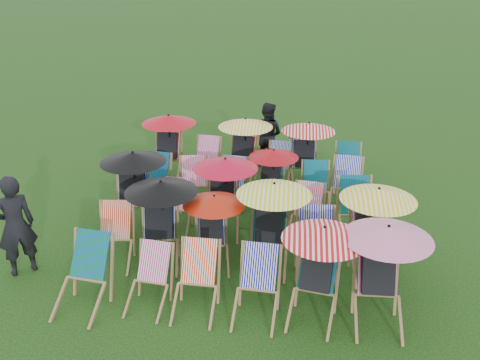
# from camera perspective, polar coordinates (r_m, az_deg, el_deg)

# --- Properties ---
(ground) EXTENTS (100.00, 100.00, 0.00)m
(ground) POSITION_cam_1_polar(r_m,az_deg,el_deg) (9.77, 0.46, -5.80)
(ground) COLOR black
(ground) RESTS_ON ground
(deckchair_0) EXTENTS (0.81, 1.03, 1.02)m
(deckchair_0) POSITION_cam_1_polar(r_m,az_deg,el_deg) (8.03, -16.49, -9.85)
(deckchair_0) COLOR olive
(deckchair_0) RESTS_ON ground
(deckchair_1) EXTENTS (0.68, 0.86, 0.86)m
(deckchair_1) POSITION_cam_1_polar(r_m,az_deg,el_deg) (7.89, -9.72, -10.46)
(deckchair_1) COLOR olive
(deckchair_1) RESTS_ON ground
(deckchair_2) EXTENTS (0.67, 0.90, 0.94)m
(deckchair_2) POSITION_cam_1_polar(r_m,az_deg,el_deg) (7.69, -4.74, -10.78)
(deckchair_2) COLOR olive
(deckchair_2) RESTS_ON ground
(deckchair_3) EXTENTS (0.71, 0.93, 0.95)m
(deckchair_3) POSITION_cam_1_polar(r_m,az_deg,el_deg) (7.56, 1.79, -11.39)
(deckchair_3) COLOR olive
(deckchair_3) RESTS_ON ground
(deckchair_4) EXTENTS (1.16, 1.24, 1.37)m
(deckchair_4) POSITION_cam_1_polar(r_m,az_deg,el_deg) (7.49, 8.22, -9.68)
(deckchair_4) COLOR olive
(deckchair_4) RESTS_ON ground
(deckchair_5) EXTENTS (1.21, 1.25, 1.43)m
(deckchair_5) POSITION_cam_1_polar(r_m,az_deg,el_deg) (7.56, 14.81, -9.69)
(deckchair_5) COLOR olive
(deckchair_5) RESTS_ON ground
(deckchair_6) EXTENTS (0.69, 0.91, 0.94)m
(deckchair_6) POSITION_cam_1_polar(r_m,az_deg,el_deg) (8.98, -13.35, -5.93)
(deckchair_6) COLOR olive
(deckchair_6) RESTS_ON ground
(deckchair_7) EXTENTS (1.18, 1.27, 1.40)m
(deckchair_7) POSITION_cam_1_polar(r_m,az_deg,el_deg) (8.74, -8.58, -4.39)
(deckchair_7) COLOR olive
(deckchair_7) RESTS_ON ground
(deckchair_8) EXTENTS (1.01, 1.09, 1.20)m
(deckchair_8) POSITION_cam_1_polar(r_m,az_deg,el_deg) (8.62, -2.96, -5.36)
(deckchair_8) COLOR olive
(deckchair_8) RESTS_ON ground
(deckchair_9) EXTENTS (1.19, 1.24, 1.42)m
(deckchair_9) POSITION_cam_1_polar(r_m,az_deg,el_deg) (8.54, 3.20, -4.76)
(deckchair_9) COLOR olive
(deckchair_9) RESTS_ON ground
(deckchair_10) EXTENTS (0.71, 0.96, 1.02)m
(deckchair_10) POSITION_cam_1_polar(r_m,az_deg,el_deg) (8.50, 8.15, -7.02)
(deckchair_10) COLOR olive
(deckchair_10) RESTS_ON ground
(deckchair_11) EXTENTS (1.19, 1.27, 1.41)m
(deckchair_11) POSITION_cam_1_polar(r_m,az_deg,el_deg) (8.63, 14.05, -5.21)
(deckchair_11) COLOR olive
(deckchair_11) RESTS_ON ground
(deckchair_12) EXTENTS (1.20, 1.29, 1.42)m
(deckchair_12) POSITION_cam_1_polar(r_m,az_deg,el_deg) (9.93, -11.44, -0.93)
(deckchair_12) COLOR olive
(deckchair_12) RESTS_ON ground
(deckchair_13) EXTENTS (0.59, 0.82, 0.88)m
(deckchair_13) POSITION_cam_1_polar(r_m,az_deg,el_deg) (9.82, -6.92, -2.92)
(deckchair_13) COLOR olive
(deckchair_13) RESTS_ON ground
(deckchair_14) EXTENTS (1.16, 1.23, 1.37)m
(deckchair_14) POSITION_cam_1_polar(r_m,az_deg,el_deg) (9.57, -1.83, -1.57)
(deckchair_14) COLOR olive
(deckchair_14) RESTS_ON ground
(deckchair_15) EXTENTS (0.64, 0.85, 0.88)m
(deckchair_15) POSITION_cam_1_polar(r_m,az_deg,el_deg) (9.50, 3.36, -3.72)
(deckchair_15) COLOR olive
(deckchair_15) RESTS_ON ground
(deckchair_16) EXTENTS (0.74, 0.92, 0.90)m
(deckchair_16) POSITION_cam_1_polar(r_m,az_deg,el_deg) (9.58, 7.08, -3.56)
(deckchair_16) COLOR olive
(deckchair_16) RESTS_ON ground
(deckchair_17) EXTENTS (0.78, 1.01, 1.02)m
(deckchair_17) POSITION_cam_1_polar(r_m,az_deg,el_deg) (9.66, 12.44, -3.32)
(deckchair_17) COLOR olive
(deckchair_17) RESTS_ON ground
(deckchair_18) EXTENTS (0.74, 0.95, 0.95)m
(deckchair_18) POSITION_cam_1_polar(r_m,az_deg,el_deg) (10.89, -9.34, -0.08)
(deckchair_18) COLOR olive
(deckchair_18) RESTS_ON ground
(deckchair_19) EXTENTS (0.74, 0.93, 0.91)m
(deckchair_19) POSITION_cam_1_polar(r_m,az_deg,el_deg) (10.70, -4.94, -0.39)
(deckchair_19) COLOR olive
(deckchair_19) RESTS_ON ground
(deckchair_20) EXTENTS (0.70, 0.90, 0.91)m
(deckchair_20) POSITION_cam_1_polar(r_m,az_deg,el_deg) (10.65, -0.98, -0.42)
(deckchair_20) COLOR olive
(deckchair_20) RESTS_ON ground
(deckchair_21) EXTENTS (0.98, 1.05, 1.16)m
(deckchair_21) POSITION_cam_1_polar(r_m,az_deg,el_deg) (10.56, 3.24, 0.28)
(deckchair_21) COLOR olive
(deckchair_21) RESTS_ON ground
(deckchair_22) EXTENTS (0.63, 0.86, 0.91)m
(deckchair_22) POSITION_cam_1_polar(r_m,az_deg,el_deg) (10.54, 8.12, -0.94)
(deckchair_22) COLOR olive
(deckchair_22) RESTS_ON ground
(deckchair_23) EXTENTS (0.75, 0.97, 0.97)m
(deckchair_23) POSITION_cam_1_polar(r_m,az_deg,el_deg) (10.69, 11.26, -0.63)
(deckchair_23) COLOR olive
(deckchair_23) RESTS_ON ground
(deckchair_24) EXTENTS (1.19, 1.24, 1.41)m
(deckchair_24) POSITION_cam_1_polar(r_m,az_deg,el_deg) (11.96, -7.79, 3.66)
(deckchair_24) COLOR olive
(deckchair_24) RESTS_ON ground
(deckchair_25) EXTENTS (0.70, 0.91, 0.92)m
(deckchair_25) POSITION_cam_1_polar(r_m,az_deg,el_deg) (11.78, -3.74, 2.03)
(deckchair_25) COLOR olive
(deckchair_25) RESTS_ON ground
(deckchair_26) EXTENTS (1.18, 1.26, 1.40)m
(deckchair_26) POSITION_cam_1_polar(r_m,az_deg,el_deg) (11.66, 0.22, 3.32)
(deckchair_26) COLOR olive
(deckchair_26) RESTS_ON ground
(deckchair_27) EXTENTS (0.67, 0.87, 0.88)m
(deckchair_27) POSITION_cam_1_polar(r_m,az_deg,el_deg) (11.61, 4.08, 1.55)
(deckchair_27) COLOR olive
(deckchair_27) RESTS_ON ground
(deckchair_28) EXTENTS (1.15, 1.24, 1.36)m
(deckchair_28) POSITION_cam_1_polar(r_m,az_deg,el_deg) (11.57, 7.05, 2.85)
(deckchair_28) COLOR olive
(deckchair_28) RESTS_ON ground
(deckchair_29) EXTENTS (0.65, 0.87, 0.91)m
(deckchair_29) POSITION_cam_1_polar(r_m,az_deg,el_deg) (11.65, 11.43, 1.30)
(deckchair_29) COLOR olive
(deckchair_29) RESTS_ON ground
(person_left) EXTENTS (0.72, 0.70, 1.67)m
(person_left) POSITION_cam_1_polar(r_m,az_deg,el_deg) (9.01, -22.87, -4.52)
(person_left) COLOR black
(person_left) RESTS_ON ground
(person_rear) EXTENTS (0.90, 0.79, 1.55)m
(person_rear) POSITION_cam_1_polar(r_m,az_deg,el_deg) (12.47, 2.90, 4.83)
(person_rear) COLOR black
(person_rear) RESTS_ON ground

